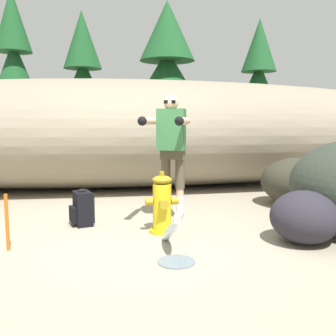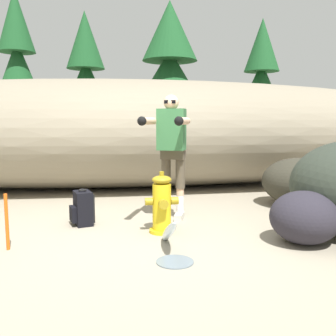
{
  "view_description": "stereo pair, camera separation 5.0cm",
  "coord_description": "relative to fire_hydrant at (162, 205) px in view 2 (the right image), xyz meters",
  "views": [
    {
      "loc": [
        -0.45,
        -4.32,
        1.35
      ],
      "look_at": [
        0.29,
        0.37,
        0.75
      ],
      "focal_mm": 40.14,
      "sensor_mm": 36.0,
      "label": 1
    },
    {
      "loc": [
        -0.4,
        -4.33,
        1.35
      ],
      "look_at": [
        0.29,
        0.37,
        0.75
      ],
      "focal_mm": 40.14,
      "sensor_mm": 36.0,
      "label": 2
    }
  ],
  "objects": [
    {
      "name": "survey_stake",
      "position": [
        -1.68,
        -0.38,
        -0.04
      ],
      "size": [
        0.04,
        0.04,
        0.6
      ],
      "primitive_type": "cylinder",
      "color": "#E55914",
      "rests_on": "ground_plane"
    },
    {
      "name": "ground_plane",
      "position": [
        -0.17,
        -0.07,
        -0.36
      ],
      "size": [
        56.0,
        56.0,
        0.04
      ],
      "primitive_type": "cube",
      "color": "gray"
    },
    {
      "name": "pine_tree_center",
      "position": [
        1.28,
        7.9,
        2.59
      ],
      "size": [
        2.74,
        2.74,
        5.14
      ],
      "color": "#47331E",
      "rests_on": "ground_plane"
    },
    {
      "name": "hydrant_water_jet",
      "position": [
        0.0,
        -0.63,
        -0.19
      ],
      "size": [
        0.36,
        1.03,
        0.51
      ],
      "color": "silver",
      "rests_on": "ground_plane"
    },
    {
      "name": "boulder_small",
      "position": [
        1.51,
        -0.62,
        -0.05
      ],
      "size": [
        0.77,
        0.76,
        0.59
      ],
      "primitive_type": "ellipsoid",
      "rotation": [
        0.0,
        0.0,
        3.16
      ],
      "color": "#27252D",
      "rests_on": "ground_plane"
    },
    {
      "name": "boulder_large",
      "position": [
        2.34,
        1.07,
        0.04
      ],
      "size": [
        1.57,
        1.63,
        0.77
      ],
      "primitive_type": "ellipsoid",
      "rotation": [
        0.0,
        0.0,
        2.16
      ],
      "color": "#313025",
      "rests_on": "ground_plane"
    },
    {
      "name": "pine_tree_right",
      "position": [
        4.55,
        8.3,
        2.38
      ],
      "size": [
        1.86,
        1.86,
        4.83
      ],
      "color": "#47331E",
      "rests_on": "ground_plane"
    },
    {
      "name": "utility_worker",
      "position": [
        0.21,
        0.55,
        0.73
      ],
      "size": [
        0.72,
        1.04,
        1.69
      ],
      "rotation": [
        0.0,
        0.0,
        -1.93
      ],
      "color": "beige",
      "rests_on": "ground_plane"
    },
    {
      "name": "spare_backpack",
      "position": [
        -0.98,
        0.49,
        -0.13
      ],
      "size": [
        0.34,
        0.34,
        0.47
      ],
      "rotation": [
        0.0,
        0.0,
        3.43
      ],
      "color": "black",
      "rests_on": "ground_plane"
    },
    {
      "name": "pine_tree_left",
      "position": [
        -1.55,
        10.36,
        2.58
      ],
      "size": [
        2.18,
        2.18,
        5.39
      ],
      "color": "#47331E",
      "rests_on": "ground_plane"
    },
    {
      "name": "pine_tree_far_left",
      "position": [
        -3.99,
        10.31,
        3.08
      ],
      "size": [
        2.04,
        2.04,
        6.07
      ],
      "color": "#47331E",
      "rests_on": "ground_plane"
    },
    {
      "name": "dirt_embankment",
      "position": [
        -0.17,
        3.37,
        0.74
      ],
      "size": [
        17.29,
        3.2,
        2.17
      ],
      "primitive_type": "ellipsoid",
      "color": "gray",
      "rests_on": "ground_plane"
    },
    {
      "name": "fire_hydrant",
      "position": [
        0.0,
        0.0,
        0.0
      ],
      "size": [
        0.4,
        0.35,
        0.75
      ],
      "color": "gold",
      "rests_on": "ground_plane"
    }
  ]
}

